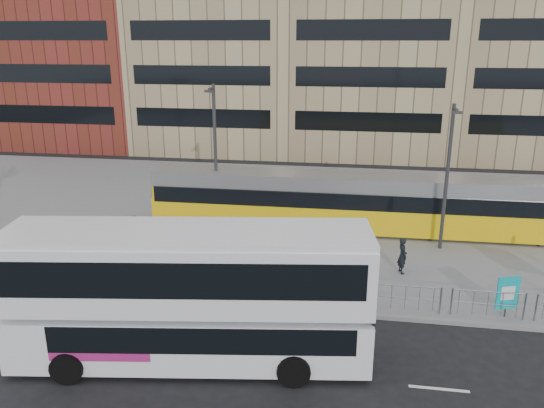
# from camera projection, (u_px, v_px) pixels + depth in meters

# --- Properties ---
(ground) EXTENTS (120.00, 120.00, 0.00)m
(ground) POSITION_uv_depth(u_px,v_px,m) (266.00, 310.00, 20.73)
(ground) COLOR black
(ground) RESTS_ON ground
(plaza) EXTENTS (64.00, 24.00, 0.15)m
(plaza) POSITION_uv_depth(u_px,v_px,m) (299.00, 213.00, 32.02)
(plaza) COLOR slate
(plaza) RESTS_ON ground
(kerb) EXTENTS (64.00, 0.25, 0.17)m
(kerb) POSITION_uv_depth(u_px,v_px,m) (266.00, 308.00, 20.76)
(kerb) COLOR gray
(kerb) RESTS_ON ground
(building_row) EXTENTS (70.40, 18.40, 31.20)m
(building_row) POSITION_uv_depth(u_px,v_px,m) (344.00, 7.00, 48.94)
(building_row) COLOR maroon
(building_row) RESTS_ON ground
(pedestrian_barrier) EXTENTS (32.07, 0.07, 1.10)m
(pedestrian_barrier) POSITION_uv_depth(u_px,v_px,m) (319.00, 285.00, 20.61)
(pedestrian_barrier) COLOR gray
(pedestrian_barrier) RESTS_ON plaza
(road_markings) EXTENTS (62.00, 0.12, 0.01)m
(road_markings) POSITION_uv_depth(u_px,v_px,m) (276.00, 373.00, 16.81)
(road_markings) COLOR white
(road_markings) RESTS_ON ground
(double_decker_bus) EXTENTS (11.65, 4.17, 4.56)m
(double_decker_bus) POSITION_uv_depth(u_px,v_px,m) (189.00, 292.00, 16.81)
(double_decker_bus) COLOR white
(double_decker_bus) RESTS_ON ground
(tram) EXTENTS (26.40, 2.74, 3.11)m
(tram) POSITION_uv_depth(u_px,v_px,m) (396.00, 204.00, 28.25)
(tram) COLOR yellow
(tram) RESTS_ON plaza
(ad_panel) EXTENTS (0.85, 0.32, 1.64)m
(ad_panel) POSITION_uv_depth(u_px,v_px,m) (508.00, 293.00, 19.67)
(ad_panel) COLOR #2D2D30
(ad_panel) RESTS_ON plaza
(pedestrian) EXTENTS (0.55, 0.69, 1.65)m
(pedestrian) POSITION_uv_depth(u_px,v_px,m) (402.00, 255.00, 23.45)
(pedestrian) COLOR black
(pedestrian) RESTS_ON plaza
(traffic_light_west) EXTENTS (0.22, 0.24, 3.10)m
(traffic_light_west) POSITION_uv_depth(u_px,v_px,m) (136.00, 242.00, 21.84)
(traffic_light_west) COLOR #2D2D30
(traffic_light_west) RESTS_ON plaza
(lamp_post_west) EXTENTS (0.45, 1.04, 7.75)m
(lamp_post_west) POSITION_uv_depth(u_px,v_px,m) (215.00, 150.00, 28.54)
(lamp_post_west) COLOR #2D2D30
(lamp_post_west) RESTS_ON plaza
(lamp_post_east) EXTENTS (0.45, 1.04, 7.15)m
(lamp_post_east) POSITION_uv_depth(u_px,v_px,m) (448.00, 172.00, 25.23)
(lamp_post_east) COLOR #2D2D30
(lamp_post_east) RESTS_ON plaza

